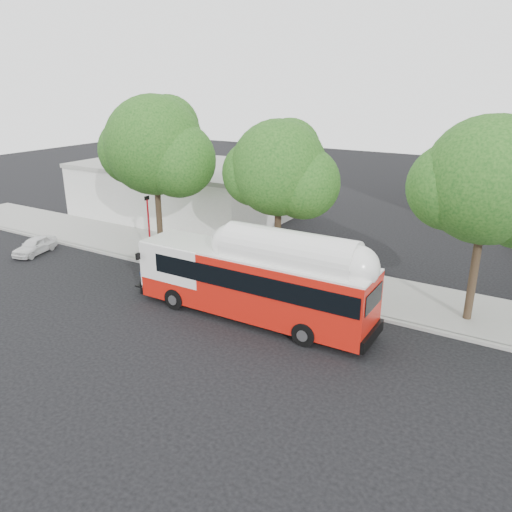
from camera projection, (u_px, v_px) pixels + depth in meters
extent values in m
plane|color=black|center=(233.00, 324.00, 22.51)|extent=(120.00, 120.00, 0.00)
cube|color=gray|center=(297.00, 277.00, 27.74)|extent=(60.00, 5.00, 0.15)
cube|color=gray|center=(274.00, 293.00, 25.64)|extent=(60.00, 0.30, 0.15)
cube|color=maroon|center=(226.00, 281.00, 27.10)|extent=(10.00, 0.32, 0.16)
cylinder|color=#2D2116|center=(159.00, 209.00, 30.33)|extent=(0.36, 0.36, 6.08)
sphere|color=#123F12|center=(154.00, 145.00, 29.07)|extent=(5.80, 5.80, 5.80)
sphere|color=#123F12|center=(178.00, 160.00, 28.70)|extent=(4.35, 4.35, 4.35)
cylinder|color=#2D2116|center=(278.00, 231.00, 26.95)|extent=(0.36, 0.36, 5.44)
sphere|color=#123F12|center=(279.00, 168.00, 25.82)|extent=(5.00, 5.00, 5.00)
sphere|color=#123F12|center=(304.00, 183.00, 25.54)|extent=(3.75, 3.75, 3.75)
cylinder|color=#2D2116|center=(475.00, 262.00, 21.87)|extent=(0.36, 0.36, 5.76)
sphere|color=#123F12|center=(488.00, 180.00, 20.68)|extent=(5.40, 5.40, 5.40)
cube|color=silver|center=(183.00, 192.00, 39.97)|extent=(16.00, 10.00, 4.00)
cube|color=gray|center=(182.00, 165.00, 39.28)|extent=(16.20, 10.20, 0.30)
cube|color=red|center=(252.00, 284.00, 22.62)|extent=(11.26, 2.45, 2.72)
cube|color=black|center=(261.00, 274.00, 22.20)|extent=(10.13, 2.50, 0.89)
cube|color=white|center=(252.00, 255.00, 22.15)|extent=(11.26, 2.37, 0.09)
cube|color=white|center=(290.00, 257.00, 21.16)|extent=(6.01, 1.88, 0.52)
cube|color=black|center=(152.00, 282.00, 26.01)|extent=(0.75, 1.69, 0.06)
imported|color=navy|center=(151.00, 274.00, 25.86)|extent=(0.56, 1.61, 0.85)
imported|color=silver|center=(35.00, 246.00, 31.56)|extent=(3.33, 1.94, 1.07)
cylinder|color=#B6131B|center=(149.00, 231.00, 29.91)|extent=(0.11, 0.11, 3.80)
cube|color=black|center=(147.00, 198.00, 29.25)|extent=(0.05, 0.38, 0.24)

